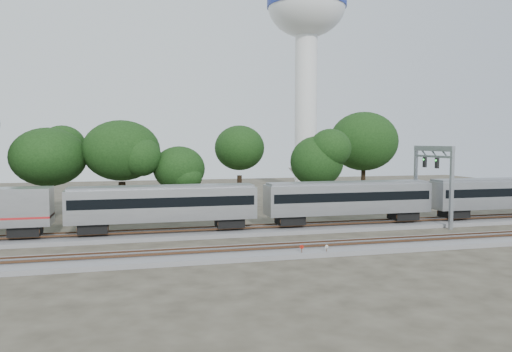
% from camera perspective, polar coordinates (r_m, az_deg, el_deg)
% --- Properties ---
extents(ground, '(160.00, 160.00, 0.00)m').
position_cam_1_polar(ground, '(45.89, -4.72, -8.04)').
color(ground, '#383328').
rests_on(ground, ground).
extents(track_far, '(160.00, 5.00, 0.73)m').
position_cam_1_polar(track_far, '(51.66, -5.81, -6.45)').
color(track_far, slate).
rests_on(track_far, ground).
extents(track_near, '(160.00, 5.00, 0.73)m').
position_cam_1_polar(track_near, '(41.99, -3.81, -8.88)').
color(track_near, slate).
rests_on(track_near, ground).
extents(train, '(116.53, 3.33, 4.92)m').
position_cam_1_polar(train, '(60.62, 19.28, -2.08)').
color(train, '#B8BBC0').
rests_on(train, ground).
extents(switch_stand_red, '(0.32, 0.12, 1.04)m').
position_cam_1_polar(switch_stand_red, '(41.62, 5.25, -8.36)').
color(switch_stand_red, '#512D19').
rests_on(switch_stand_red, ground).
extents(switch_stand_white, '(0.30, 0.13, 0.97)m').
position_cam_1_polar(switch_stand_white, '(42.26, 8.08, -8.25)').
color(switch_stand_white, '#512D19').
rests_on(switch_stand_white, ground).
extents(switch_lever, '(0.50, 0.31, 0.30)m').
position_cam_1_polar(switch_lever, '(42.32, 4.66, -8.86)').
color(switch_lever, '#512D19').
rests_on(switch_lever, ground).
extents(water_tower, '(15.47, 15.47, 42.82)m').
position_cam_1_polar(water_tower, '(101.91, 5.79, 16.54)').
color(water_tower, silver).
rests_on(water_tower, ground).
extents(signal_gantry, '(0.63, 7.42, 9.03)m').
position_cam_1_polar(signal_gantry, '(60.52, 19.55, 0.95)').
color(signal_gantry, gray).
rests_on(signal_gantry, ground).
extents(tree_2, '(7.80, 7.80, 10.99)m').
position_cam_1_polar(tree_2, '(64.85, -22.61, 2.00)').
color(tree_2, black).
rests_on(tree_2, ground).
extents(tree_3, '(8.55, 8.55, 12.05)m').
position_cam_1_polar(tree_3, '(63.50, -15.13, 2.81)').
color(tree_3, black).
rests_on(tree_3, ground).
extents(tree_4, '(6.25, 6.25, 8.82)m').
position_cam_1_polar(tree_4, '(62.77, -8.78, 0.81)').
color(tree_4, black).
rests_on(tree_4, ground).
extents(tree_5, '(8.73, 8.73, 12.31)m').
position_cam_1_polar(tree_5, '(71.89, -1.91, 3.21)').
color(tree_5, black).
rests_on(tree_5, ground).
extents(tree_6, '(6.97, 6.97, 9.83)m').
position_cam_1_polar(tree_6, '(66.61, 6.98, 1.63)').
color(tree_6, black).
rests_on(tree_6, ground).
extents(tree_7, '(9.69, 9.69, 13.67)m').
position_cam_1_polar(tree_7, '(78.04, 12.22, 3.88)').
color(tree_7, black).
rests_on(tree_7, ground).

